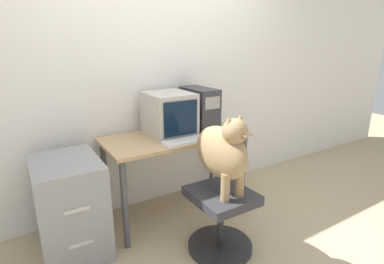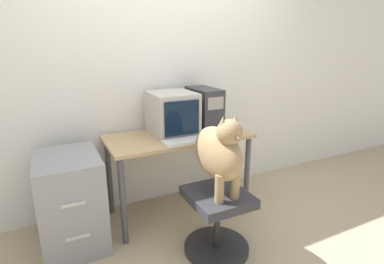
{
  "view_description": "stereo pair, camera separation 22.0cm",
  "coord_description": "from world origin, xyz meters",
  "px_view_note": "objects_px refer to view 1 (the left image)",
  "views": [
    {
      "loc": [
        -1.23,
        -1.96,
        1.57
      ],
      "look_at": [
        -0.0,
        0.03,
        0.87
      ],
      "focal_mm": 28.0,
      "sensor_mm": 36.0,
      "label": 1
    },
    {
      "loc": [
        -1.04,
        -2.07,
        1.57
      ],
      "look_at": [
        -0.0,
        0.03,
        0.87
      ],
      "focal_mm": 28.0,
      "sensor_mm": 36.0,
      "label": 2
    }
  ],
  "objects_px": {
    "filing_cabinet": "(70,207)",
    "pc_tower": "(199,108)",
    "dog": "(223,151)",
    "keyboard": "(187,141)",
    "office_chair": "(221,218)",
    "crt_monitor": "(169,114)"
  },
  "relations": [
    {
      "from": "keyboard",
      "to": "dog",
      "type": "xyz_separation_m",
      "value": [
        0.05,
        -0.44,
        0.04
      ]
    },
    {
      "from": "pc_tower",
      "to": "keyboard",
      "type": "xyz_separation_m",
      "value": [
        -0.33,
        -0.31,
        -0.18
      ]
    },
    {
      "from": "keyboard",
      "to": "office_chair",
      "type": "xyz_separation_m",
      "value": [
        0.05,
        -0.44,
        -0.51
      ]
    },
    {
      "from": "keyboard",
      "to": "dog",
      "type": "distance_m",
      "value": 0.44
    },
    {
      "from": "office_chair",
      "to": "filing_cabinet",
      "type": "relative_size",
      "value": 0.68
    },
    {
      "from": "crt_monitor",
      "to": "dog",
      "type": "bearing_deg",
      "value": -85.79
    },
    {
      "from": "crt_monitor",
      "to": "dog",
      "type": "relative_size",
      "value": 0.71
    },
    {
      "from": "keyboard",
      "to": "filing_cabinet",
      "type": "relative_size",
      "value": 0.54
    },
    {
      "from": "dog",
      "to": "filing_cabinet",
      "type": "xyz_separation_m",
      "value": [
        -0.99,
        0.6,
        -0.45
      ]
    },
    {
      "from": "office_chair",
      "to": "dog",
      "type": "distance_m",
      "value": 0.55
    },
    {
      "from": "filing_cabinet",
      "to": "pc_tower",
      "type": "bearing_deg",
      "value": 6.84
    },
    {
      "from": "crt_monitor",
      "to": "office_chair",
      "type": "xyz_separation_m",
      "value": [
        0.05,
        -0.73,
        -0.69
      ]
    },
    {
      "from": "filing_cabinet",
      "to": "crt_monitor",
      "type": "bearing_deg",
      "value": 8.37
    },
    {
      "from": "dog",
      "to": "filing_cabinet",
      "type": "distance_m",
      "value": 1.24
    },
    {
      "from": "office_chair",
      "to": "filing_cabinet",
      "type": "distance_m",
      "value": 1.16
    },
    {
      "from": "keyboard",
      "to": "dog",
      "type": "bearing_deg",
      "value": -83.97
    },
    {
      "from": "pc_tower",
      "to": "dog",
      "type": "xyz_separation_m",
      "value": [
        -0.28,
        -0.75,
        -0.15
      ]
    },
    {
      "from": "pc_tower",
      "to": "filing_cabinet",
      "type": "relative_size",
      "value": 0.57
    },
    {
      "from": "crt_monitor",
      "to": "filing_cabinet",
      "type": "relative_size",
      "value": 0.59
    },
    {
      "from": "keyboard",
      "to": "office_chair",
      "type": "bearing_deg",
      "value": -83.97
    },
    {
      "from": "dog",
      "to": "filing_cabinet",
      "type": "bearing_deg",
      "value": 148.86
    },
    {
      "from": "crt_monitor",
      "to": "pc_tower",
      "type": "distance_m",
      "value": 0.34
    }
  ]
}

